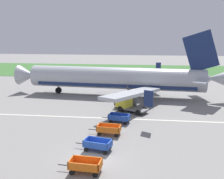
# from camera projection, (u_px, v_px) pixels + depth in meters

# --- Properties ---
(ground_plane) EXTENTS (220.00, 220.00, 0.00)m
(ground_plane) POSITION_uv_depth(u_px,v_px,m) (96.00, 157.00, 24.07)
(ground_plane) COLOR gray
(grass_strip) EXTENTS (220.00, 28.00, 0.06)m
(grass_strip) POSITION_uv_depth(u_px,v_px,m) (130.00, 70.00, 78.49)
(grass_strip) COLOR #3D7033
(grass_strip) RESTS_ON ground
(apron_stripe) EXTENTS (120.00, 0.36, 0.01)m
(apron_stripe) POSITION_uv_depth(u_px,v_px,m) (111.00, 118.00, 34.94)
(apron_stripe) COLOR silver
(apron_stripe) RESTS_ON ground
(airplane) EXTENTS (37.67, 30.27, 11.34)m
(airplane) POSITION_uv_depth(u_px,v_px,m) (121.00, 79.00, 46.47)
(airplane) COLOR #B2B7BC
(airplane) RESTS_ON ground
(baggage_cart_second_in_row) EXTENTS (3.60, 1.60, 1.07)m
(baggage_cart_second_in_row) POSITION_uv_depth(u_px,v_px,m) (85.00, 165.00, 21.37)
(baggage_cart_second_in_row) COLOR orange
(baggage_cart_second_in_row) RESTS_ON ground
(baggage_cart_third_in_row) EXTENTS (3.63, 1.93, 1.07)m
(baggage_cart_third_in_row) POSITION_uv_depth(u_px,v_px,m) (98.00, 145.00, 25.33)
(baggage_cart_third_in_row) COLOR #234CB2
(baggage_cart_third_in_row) RESTS_ON ground
(baggage_cart_fourth_in_row) EXTENTS (3.61, 1.64, 1.07)m
(baggage_cart_fourth_in_row) POSITION_uv_depth(u_px,v_px,m) (109.00, 129.00, 29.28)
(baggage_cart_fourth_in_row) COLOR orange
(baggage_cart_fourth_in_row) RESTS_ON ground
(baggage_cart_far_end) EXTENTS (3.63, 1.92, 1.07)m
(baggage_cart_far_end) POSITION_uv_depth(u_px,v_px,m) (119.00, 118.00, 33.20)
(baggage_cart_far_end) COLOR #234CB2
(baggage_cart_far_end) RESTS_ON ground
(service_truck_beside_carts) EXTENTS (4.74, 3.81, 2.10)m
(service_truck_beside_carts) POSITION_uv_depth(u_px,v_px,m) (127.00, 103.00, 38.02)
(service_truck_beside_carts) COLOR slate
(service_truck_beside_carts) RESTS_ON ground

